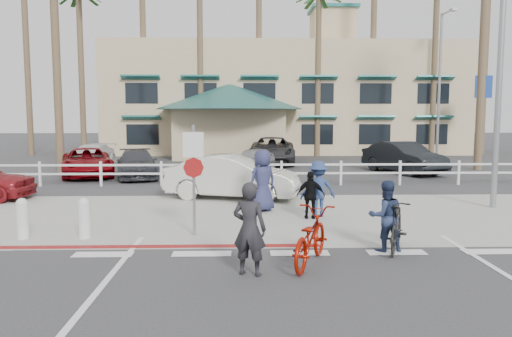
{
  "coord_description": "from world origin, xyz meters",
  "views": [
    {
      "loc": [
        -1.16,
        -9.34,
        2.83
      ],
      "look_at": [
        -0.83,
        3.04,
        1.5
      ],
      "focal_mm": 35.0,
      "sensor_mm": 36.0,
      "label": 1
    }
  ],
  "objects_px": {
    "sign_post": "(194,175)",
    "car_white_sedan": "(232,177)",
    "bike_black": "(396,227)",
    "bike_red": "(310,237)"
  },
  "relations": [
    {
      "from": "sign_post",
      "to": "bike_red",
      "type": "bearing_deg",
      "value": -44.38
    },
    {
      "from": "sign_post",
      "to": "car_white_sedan",
      "type": "height_order",
      "value": "sign_post"
    },
    {
      "from": "bike_black",
      "to": "car_white_sedan",
      "type": "bearing_deg",
      "value": -38.94
    },
    {
      "from": "sign_post",
      "to": "car_white_sedan",
      "type": "relative_size",
      "value": 0.64
    },
    {
      "from": "bike_black",
      "to": "bike_red",
      "type": "bearing_deg",
      "value": 48.56
    },
    {
      "from": "sign_post",
      "to": "bike_red",
      "type": "distance_m",
      "value": 3.49
    },
    {
      "from": "bike_red",
      "to": "car_white_sedan",
      "type": "bearing_deg",
      "value": -55.73
    },
    {
      "from": "sign_post",
      "to": "car_white_sedan",
      "type": "bearing_deg",
      "value": 81.41
    },
    {
      "from": "bike_red",
      "to": "car_white_sedan",
      "type": "distance_m",
      "value": 7.76
    },
    {
      "from": "bike_red",
      "to": "sign_post",
      "type": "bearing_deg",
      "value": -22.15
    }
  ]
}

